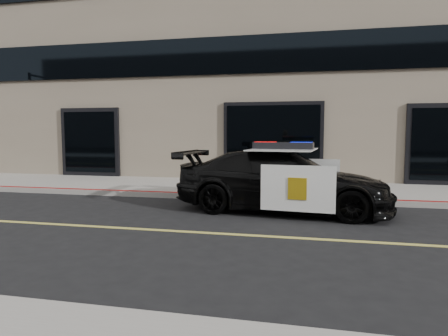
# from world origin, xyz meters

# --- Properties ---
(ground) EXTENTS (120.00, 120.00, 0.00)m
(ground) POSITION_xyz_m (0.00, 0.00, 0.00)
(ground) COLOR black
(ground) RESTS_ON ground
(sidewalk_n) EXTENTS (60.00, 3.50, 0.15)m
(sidewalk_n) POSITION_xyz_m (0.00, 5.25, 0.07)
(sidewalk_n) COLOR gray
(sidewalk_n) RESTS_ON ground
(building_n) EXTENTS (60.00, 7.00, 12.00)m
(building_n) POSITION_xyz_m (0.00, 10.50, 6.00)
(building_n) COLOR #756856
(building_n) RESTS_ON ground
(police_car) EXTENTS (2.94, 5.32, 1.62)m
(police_car) POSITION_xyz_m (-0.30, 2.36, 0.73)
(police_car) COLOR black
(police_car) RESTS_ON ground
(fire_hydrant) EXTENTS (0.36, 0.50, 0.79)m
(fire_hydrant) POSITION_xyz_m (-3.04, 3.95, 0.52)
(fire_hydrant) COLOR beige
(fire_hydrant) RESTS_ON sidewalk_n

